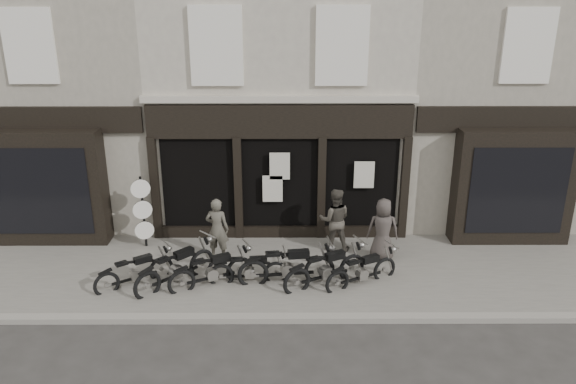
{
  "coord_description": "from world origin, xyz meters",
  "views": [
    {
      "loc": [
        0.17,
        -11.71,
        6.77
      ],
      "look_at": [
        0.22,
        1.6,
        1.94
      ],
      "focal_mm": 35.0,
      "sensor_mm": 36.0,
      "label": 1
    }
  ],
  "objects_px": {
    "motorcycle_0": "(135,274)",
    "motorcycle_1": "(176,271)",
    "motorcycle_6": "(362,273)",
    "man_left": "(217,229)",
    "man_centre": "(335,220)",
    "man_right": "(383,229)",
    "motorcycle_3": "(250,272)",
    "motorcycle_2": "(212,273)",
    "advert_sign_post": "(143,215)",
    "motorcycle_4": "(288,269)",
    "motorcycle_5": "(326,272)"
  },
  "relations": [
    {
      "from": "motorcycle_4",
      "to": "man_centre",
      "type": "height_order",
      "value": "man_centre"
    },
    {
      "from": "motorcycle_0",
      "to": "man_centre",
      "type": "bearing_deg",
      "value": -14.38
    },
    {
      "from": "man_left",
      "to": "man_right",
      "type": "distance_m",
      "value": 4.26
    },
    {
      "from": "motorcycle_6",
      "to": "man_left",
      "type": "xyz_separation_m",
      "value": [
        -3.59,
        1.34,
        0.57
      ]
    },
    {
      "from": "motorcycle_2",
      "to": "advert_sign_post",
      "type": "distance_m",
      "value": 3.03
    },
    {
      "from": "man_centre",
      "to": "man_right",
      "type": "distance_m",
      "value": 1.31
    },
    {
      "from": "motorcycle_1",
      "to": "motorcycle_4",
      "type": "height_order",
      "value": "motorcycle_4"
    },
    {
      "from": "motorcycle_1",
      "to": "man_centre",
      "type": "xyz_separation_m",
      "value": [
        3.92,
        1.81,
        0.55
      ]
    },
    {
      "from": "motorcycle_4",
      "to": "advert_sign_post",
      "type": "bearing_deg",
      "value": 145.11
    },
    {
      "from": "motorcycle_2",
      "to": "motorcycle_3",
      "type": "xyz_separation_m",
      "value": [
        0.89,
        0.13,
        -0.04
      ]
    },
    {
      "from": "man_left",
      "to": "advert_sign_post",
      "type": "xyz_separation_m",
      "value": [
        -2.07,
        0.74,
        0.08
      ]
    },
    {
      "from": "motorcycle_2",
      "to": "motorcycle_6",
      "type": "relative_size",
      "value": 1.06
    },
    {
      "from": "motorcycle_2",
      "to": "motorcycle_6",
      "type": "height_order",
      "value": "motorcycle_2"
    },
    {
      "from": "motorcycle_2",
      "to": "man_right",
      "type": "distance_m",
      "value": 4.49
    },
    {
      "from": "man_right",
      "to": "advert_sign_post",
      "type": "bearing_deg",
      "value": -1.37
    },
    {
      "from": "motorcycle_4",
      "to": "motorcycle_5",
      "type": "xyz_separation_m",
      "value": [
        0.91,
        -0.09,
        -0.02
      ]
    },
    {
      "from": "motorcycle_1",
      "to": "man_centre",
      "type": "relative_size",
      "value": 1.05
    },
    {
      "from": "man_right",
      "to": "man_centre",
      "type": "bearing_deg",
      "value": -18.91
    },
    {
      "from": "motorcycle_6",
      "to": "man_centre",
      "type": "height_order",
      "value": "man_centre"
    },
    {
      "from": "man_left",
      "to": "advert_sign_post",
      "type": "distance_m",
      "value": 2.2
    },
    {
      "from": "man_right",
      "to": "advert_sign_post",
      "type": "height_order",
      "value": "advert_sign_post"
    },
    {
      "from": "motorcycle_0",
      "to": "motorcycle_6",
      "type": "distance_m",
      "value": 5.41
    },
    {
      "from": "motorcycle_5",
      "to": "advert_sign_post",
      "type": "relative_size",
      "value": 0.97
    },
    {
      "from": "motorcycle_0",
      "to": "man_right",
      "type": "bearing_deg",
      "value": -22.97
    },
    {
      "from": "motorcycle_2",
      "to": "advert_sign_post",
      "type": "relative_size",
      "value": 0.92
    },
    {
      "from": "man_left",
      "to": "motorcycle_4",
      "type": "bearing_deg",
      "value": 155.73
    },
    {
      "from": "motorcycle_5",
      "to": "man_right",
      "type": "xyz_separation_m",
      "value": [
        1.54,
        1.31,
        0.52
      ]
    },
    {
      "from": "motorcycle_0",
      "to": "man_centre",
      "type": "xyz_separation_m",
      "value": [
        4.89,
        1.85,
        0.61
      ]
    },
    {
      "from": "motorcycle_3",
      "to": "man_right",
      "type": "xyz_separation_m",
      "value": [
        3.36,
        1.21,
        0.58
      ]
    },
    {
      "from": "motorcycle_5",
      "to": "man_right",
      "type": "relative_size",
      "value": 1.25
    },
    {
      "from": "motorcycle_0",
      "to": "motorcycle_2",
      "type": "relative_size",
      "value": 0.88
    },
    {
      "from": "motorcycle_2",
      "to": "motorcycle_3",
      "type": "bearing_deg",
      "value": -18.57
    },
    {
      "from": "motorcycle_6",
      "to": "man_left",
      "type": "height_order",
      "value": "man_left"
    },
    {
      "from": "advert_sign_post",
      "to": "motorcycle_1",
      "type": "bearing_deg",
      "value": -79.28
    },
    {
      "from": "motorcycle_3",
      "to": "man_right",
      "type": "bearing_deg",
      "value": 14.19
    },
    {
      "from": "man_right",
      "to": "man_left",
      "type": "bearing_deg",
      "value": 5.17
    },
    {
      "from": "motorcycle_2",
      "to": "motorcycle_5",
      "type": "xyz_separation_m",
      "value": [
        2.71,
        0.03,
        0.02
      ]
    },
    {
      "from": "motorcycle_3",
      "to": "motorcycle_5",
      "type": "relative_size",
      "value": 0.94
    },
    {
      "from": "man_left",
      "to": "advert_sign_post",
      "type": "height_order",
      "value": "advert_sign_post"
    },
    {
      "from": "motorcycle_0",
      "to": "motorcycle_1",
      "type": "distance_m",
      "value": 0.98
    },
    {
      "from": "man_left",
      "to": "motorcycle_5",
      "type": "bearing_deg",
      "value": 164.11
    },
    {
      "from": "motorcycle_1",
      "to": "man_left",
      "type": "relative_size",
      "value": 1.09
    },
    {
      "from": "man_left",
      "to": "man_centre",
      "type": "relative_size",
      "value": 0.96
    },
    {
      "from": "motorcycle_2",
      "to": "motorcycle_6",
      "type": "bearing_deg",
      "value": -26.39
    },
    {
      "from": "motorcycle_4",
      "to": "motorcycle_5",
      "type": "bearing_deg",
      "value": -13.39
    },
    {
      "from": "man_right",
      "to": "motorcycle_4",
      "type": "bearing_deg",
      "value": 32.1
    },
    {
      "from": "motorcycle_2",
      "to": "motorcycle_6",
      "type": "xyz_separation_m",
      "value": [
        3.58,
        0.03,
        -0.02
      ]
    },
    {
      "from": "motorcycle_1",
      "to": "motorcycle_4",
      "type": "relative_size",
      "value": 0.77
    },
    {
      "from": "man_left",
      "to": "advert_sign_post",
      "type": "bearing_deg",
      "value": -9.33
    },
    {
      "from": "man_left",
      "to": "man_right",
      "type": "xyz_separation_m",
      "value": [
        4.26,
        -0.03,
        -0.01
      ]
    }
  ]
}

